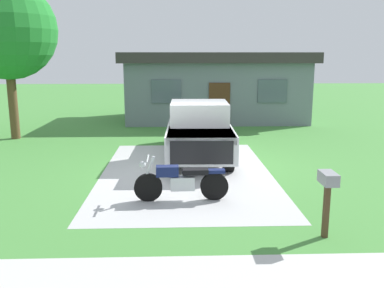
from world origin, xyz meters
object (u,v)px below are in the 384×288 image
(motorcycle, at_px, (181,181))
(mailbox, at_px, (328,187))
(pickup_truck, at_px, (199,129))
(shade_tree, at_px, (6,30))
(neighbor_house, at_px, (215,86))

(motorcycle, relative_size, mailbox, 1.76)
(motorcycle, xyz_separation_m, mailbox, (2.68, -2.13, 0.51))
(pickup_truck, height_order, shade_tree, shade_tree)
(neighbor_house, bearing_deg, pickup_truck, -98.63)
(motorcycle, xyz_separation_m, shade_tree, (-6.73, 7.79, 3.85))
(mailbox, relative_size, shade_tree, 0.20)
(pickup_truck, bearing_deg, neighbor_house, 81.37)
(neighbor_house, bearing_deg, shade_tree, -149.48)
(pickup_truck, bearing_deg, shade_tree, 155.04)
(motorcycle, relative_size, neighbor_house, 0.23)
(motorcycle, xyz_separation_m, neighbor_house, (1.94, 12.90, 1.32))
(motorcycle, distance_m, shade_tree, 10.99)
(mailbox, height_order, shade_tree, shade_tree)
(mailbox, distance_m, neighbor_house, 15.07)
(motorcycle, bearing_deg, mailbox, -38.50)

